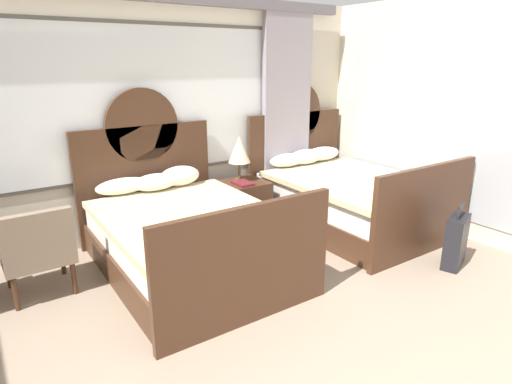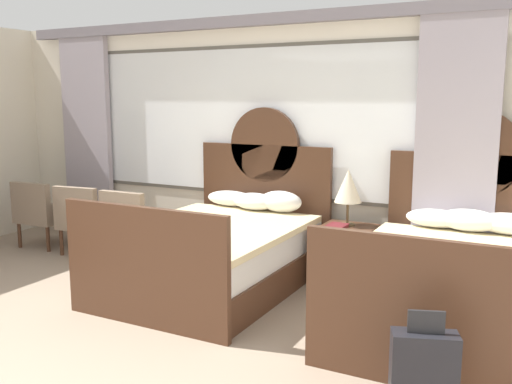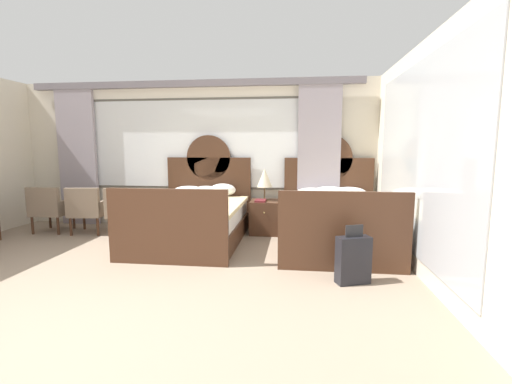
# 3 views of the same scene
# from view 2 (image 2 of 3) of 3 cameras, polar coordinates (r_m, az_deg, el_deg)

# --- Properties ---
(wall_back_window) EXTENTS (6.62, 0.22, 2.70)m
(wall_back_window) POSITION_cam_2_polar(r_m,az_deg,el_deg) (6.39, -1.09, 5.98)
(wall_back_window) COLOR beige
(wall_back_window) RESTS_ON ground_plane
(bed_near_window) EXTENTS (1.56, 2.18, 1.71)m
(bed_near_window) POSITION_cam_2_polar(r_m,az_deg,el_deg) (5.49, -3.87, -5.77)
(bed_near_window) COLOR #472B1C
(bed_near_window) RESTS_ON ground_plane
(bed_near_mirror) EXTENTS (1.56, 2.18, 1.71)m
(bed_near_mirror) POSITION_cam_2_polar(r_m,az_deg,el_deg) (4.78, 19.29, -8.63)
(bed_near_mirror) COLOR #472B1C
(bed_near_mirror) RESTS_ON ground_plane
(nightstand_between_beds) EXTENTS (0.52, 0.54, 0.57)m
(nightstand_between_beds) POSITION_cam_2_polar(r_m,az_deg,el_deg) (5.63, 9.16, -6.31)
(nightstand_between_beds) COLOR #472B1C
(nightstand_between_beds) RESTS_ON ground_plane
(table_lamp_on_nightstand) EXTENTS (0.27, 0.27, 0.56)m
(table_lamp_on_nightstand) POSITION_cam_2_polar(r_m,az_deg,el_deg) (5.55, 9.29, 0.54)
(table_lamp_on_nightstand) COLOR brown
(table_lamp_on_nightstand) RESTS_ON nightstand_between_beds
(book_on_nightstand) EXTENTS (0.18, 0.26, 0.03)m
(book_on_nightstand) POSITION_cam_2_polar(r_m,az_deg,el_deg) (5.49, 8.12, -3.47)
(book_on_nightstand) COLOR maroon
(book_on_nightstand) RESTS_ON nightstand_between_beds
(armchair_by_window_left) EXTENTS (0.57, 0.57, 0.82)m
(armchair_by_window_left) POSITION_cam_2_polar(r_m,az_deg,el_deg) (6.40, -12.39, -3.03)
(armchair_by_window_left) COLOR #84705B
(armchair_by_window_left) RESTS_ON ground_plane
(armchair_by_window_centre) EXTENTS (0.62, 0.62, 0.82)m
(armchair_by_window_centre) POSITION_cam_2_polar(r_m,az_deg,el_deg) (6.86, -16.86, -2.38)
(armchair_by_window_centre) COLOR #84705B
(armchair_by_window_centre) RESTS_ON ground_plane
(armchair_by_window_right) EXTENTS (0.59, 0.59, 0.82)m
(armchair_by_window_right) POSITION_cam_2_polar(r_m,az_deg,el_deg) (7.36, -20.78, -1.79)
(armchair_by_window_right) COLOR #84705B
(armchair_by_window_right) RESTS_ON ground_plane
(suitcase_on_floor) EXTENTS (0.40, 0.27, 0.65)m
(suitcase_on_floor) POSITION_cam_2_polar(r_m,az_deg,el_deg) (3.46, 16.53, -17.40)
(suitcase_on_floor) COLOR black
(suitcase_on_floor) RESTS_ON ground_plane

